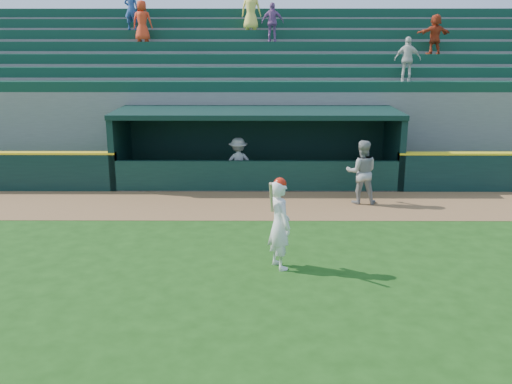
# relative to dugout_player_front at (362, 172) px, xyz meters

# --- Properties ---
(ground) EXTENTS (120.00, 120.00, 0.00)m
(ground) POSITION_rel_dugout_player_front_xyz_m (-3.10, -5.15, -0.95)
(ground) COLOR #194210
(ground) RESTS_ON ground
(warning_track) EXTENTS (40.00, 3.00, 0.01)m
(warning_track) POSITION_rel_dugout_player_front_xyz_m (-3.10, -0.25, -0.94)
(warning_track) COLOR brown
(warning_track) RESTS_ON ground
(dugout_player_front) EXTENTS (0.97, 0.78, 1.89)m
(dugout_player_front) POSITION_rel_dugout_player_front_xyz_m (0.00, 0.00, 0.00)
(dugout_player_front) COLOR gray
(dugout_player_front) RESTS_ON ground
(dugout_player_inside) EXTENTS (1.17, 0.81, 1.65)m
(dugout_player_inside) POSITION_rel_dugout_player_front_xyz_m (-3.71, 1.85, -0.12)
(dugout_player_inside) COLOR #9D9C97
(dugout_player_inside) RESTS_ON ground
(dugout) EXTENTS (9.40, 2.80, 2.46)m
(dugout) POSITION_rel_dugout_player_front_xyz_m (-3.10, 2.85, 0.41)
(dugout) COLOR slate
(dugout) RESTS_ON ground
(stands) EXTENTS (34.50, 6.25, 6.71)m
(stands) POSITION_rel_dugout_player_front_xyz_m (-3.07, 7.41, 1.45)
(stands) COLOR slate
(stands) RESTS_ON ground
(batter_at_plate) EXTENTS (0.72, 0.90, 2.00)m
(batter_at_plate) POSITION_rel_dugout_player_front_xyz_m (-2.59, -4.94, 0.04)
(batter_at_plate) COLOR white
(batter_at_plate) RESTS_ON ground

